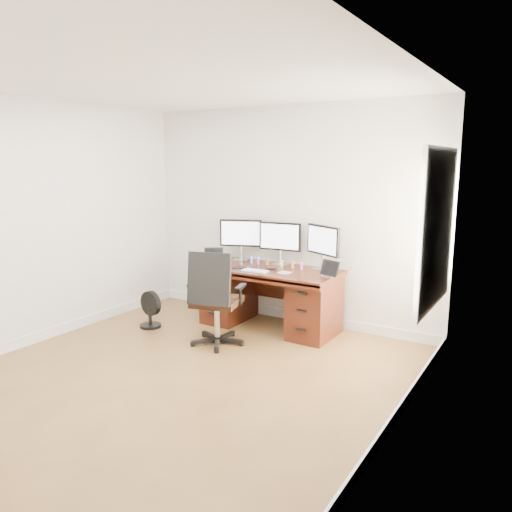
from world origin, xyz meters
The scene contains 21 objects.
ground centered at (0.00, 0.00, 0.00)m, with size 4.50×4.50×0.00m, color brown.
back_wall centered at (0.00, 2.25, 1.35)m, with size 4.00×0.10×2.70m, color white.
right_wall centered at (2.00, 0.11, 1.35)m, with size 0.10×4.50×2.70m.
desk centered at (0.00, 1.83, 0.40)m, with size 1.70×0.80×0.75m.
office_chair centered at (-0.21, 0.98, 0.35)m, with size 0.70×0.70×1.08m.
floor_fan centered at (-1.27, 1.06, 0.22)m, with size 0.31×0.26×0.45m.
monitor_left centered at (-0.58, 2.07, 1.09)m, with size 0.52×0.24×0.53m.
monitor_center centered at (0.00, 2.07, 1.09)m, with size 0.55×0.16×0.53m.
monitor_right centered at (0.58, 2.07, 1.09)m, with size 0.51×0.28×0.53m.
tablet_left centered at (-0.79, 1.75, 0.84)m, with size 0.24×0.19×0.19m.
tablet_right centered at (0.81, 1.75, 0.84)m, with size 0.25×0.14×0.19m.
keyboard centered at (-0.06, 1.58, 0.76)m, with size 0.30×0.13×0.01m, color silver.
trackpad centered at (0.28, 1.67, 0.76)m, with size 0.12×0.12×0.01m, color silver.
drawing_tablet centered at (-0.30, 1.67, 0.76)m, with size 0.21×0.14×0.01m, color black.
phone centered at (0.05, 1.77, 0.76)m, with size 0.12×0.06×0.01m, color black.
figurine_blue centered at (-0.34, 1.95, 0.80)m, with size 0.04×0.04×0.09m.
figurine_purple centered at (-0.24, 1.95, 0.80)m, with size 0.04×0.04×0.09m.
figurine_brown centered at (-0.11, 1.95, 0.80)m, with size 0.04×0.04×0.09m.
figurine_yellow centered at (0.09, 1.95, 0.80)m, with size 0.04×0.04×0.09m.
figurine_orange centered at (0.24, 1.95, 0.80)m, with size 0.04×0.04×0.09m.
figurine_pink centered at (0.36, 1.95, 0.80)m, with size 0.04×0.04×0.09m.
Camera 1 is at (2.93, -3.29, 2.01)m, focal length 35.00 mm.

